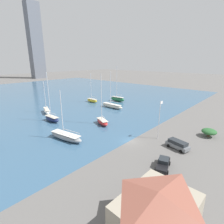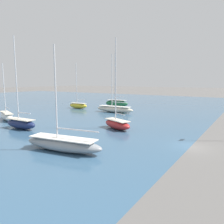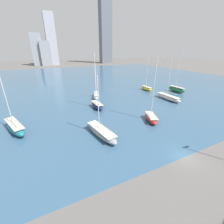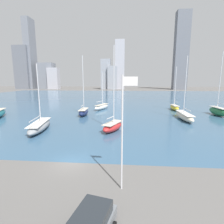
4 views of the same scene
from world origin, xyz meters
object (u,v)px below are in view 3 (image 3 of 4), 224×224
object	(u,v)px
sailboat_navy	(97,105)
sailboat_white	(96,95)
sailboat_cream	(168,97)
sailboat_green	(177,89)
sailboat_red	(151,118)
sailboat_teal	(15,127)
sailboat_gray	(101,132)
sailboat_yellow	(146,88)

from	to	relation	value
sailboat_navy	sailboat_white	xyz separation A→B (m)	(3.47, 9.90, -0.10)
sailboat_cream	sailboat_green	distance (m)	12.11
sailboat_red	sailboat_teal	distance (m)	30.98
sailboat_teal	sailboat_cream	bearing A→B (deg)	-17.72
sailboat_gray	sailboat_yellow	bearing A→B (deg)	29.64
sailboat_white	sailboat_teal	xyz separation A→B (m)	(-24.20, -14.82, 0.11)
sailboat_teal	sailboat_navy	bearing A→B (deg)	-6.61
sailboat_yellow	sailboat_white	bearing A→B (deg)	179.25
sailboat_green	sailboat_yellow	bearing A→B (deg)	135.92
sailboat_gray	sailboat_green	world-z (taller)	sailboat_green
sailboat_teal	sailboat_white	bearing A→B (deg)	11.51
sailboat_green	sailboat_cream	bearing A→B (deg)	-154.97
sailboat_yellow	sailboat_navy	bearing A→B (deg)	-160.65
sailboat_cream	sailboat_yellow	world-z (taller)	sailboat_cream
sailboat_navy	sailboat_white	world-z (taller)	sailboat_navy
sailboat_white	sailboat_yellow	size ratio (longest dim) A/B	0.88
sailboat_cream	sailboat_navy	bearing A→B (deg)	172.25
sailboat_yellow	sailboat_gray	distance (m)	40.16
sailboat_teal	sailboat_gray	bearing A→B (deg)	-51.59
sailboat_white	sailboat_navy	bearing A→B (deg)	-88.14
sailboat_green	sailboat_gray	bearing A→B (deg)	-160.73
sailboat_navy	sailboat_white	size ratio (longest dim) A/B	1.32
sailboat_navy	sailboat_green	distance (m)	35.87
sailboat_cream	sailboat_green	size ratio (longest dim) A/B	0.90
sailboat_navy	sailboat_cream	xyz separation A→B (m)	(25.20, -3.12, -0.09)
sailboat_red	sailboat_teal	world-z (taller)	sailboat_red
sailboat_red	sailboat_green	size ratio (longest dim) A/B	0.92
sailboat_navy	sailboat_teal	distance (m)	21.31
sailboat_navy	sailboat_gray	bearing A→B (deg)	-109.55
sailboat_teal	sailboat_green	size ratio (longest dim) A/B	0.73
sailboat_yellow	sailboat_gray	size ratio (longest dim) A/B	1.09
sailboat_white	sailboat_yellow	xyz separation A→B (m)	(23.01, 0.64, 0.03)
sailboat_red	sailboat_gray	world-z (taller)	sailboat_red
sailboat_teal	sailboat_yellow	size ratio (longest dim) A/B	0.91
sailboat_red	sailboat_teal	bearing A→B (deg)	-174.56
sailboat_white	sailboat_yellow	distance (m)	23.02
sailboat_cream	sailboat_white	world-z (taller)	sailboat_cream
sailboat_cream	sailboat_yellow	distance (m)	13.71
sailboat_teal	sailboat_yellow	xyz separation A→B (m)	(47.21, 15.47, -0.08)
sailboat_red	sailboat_yellow	distance (m)	30.10
sailboat_yellow	sailboat_green	bearing A→B (deg)	-42.16
sailboat_white	sailboat_gray	distance (m)	26.01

